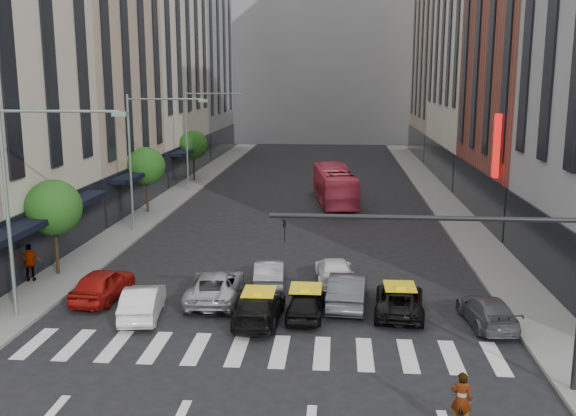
% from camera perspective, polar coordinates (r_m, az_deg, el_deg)
% --- Properties ---
extents(ground, '(160.00, 160.00, 0.00)m').
position_cam_1_polar(ground, '(23.55, -2.59, -14.05)').
color(ground, black).
rests_on(ground, ground).
extents(sidewalk_left, '(3.00, 96.00, 0.15)m').
position_cam_1_polar(sidewalk_left, '(53.97, -10.82, 0.47)').
color(sidewalk_left, slate).
rests_on(sidewalk_left, ground).
extents(sidewalk_right, '(3.00, 96.00, 0.15)m').
position_cam_1_polar(sidewalk_right, '(52.81, 14.02, 0.09)').
color(sidewalk_right, slate).
rests_on(sidewalk_right, ground).
extents(building_left_b, '(8.00, 16.00, 24.00)m').
position_cam_1_polar(building_left_b, '(52.93, -17.80, 12.91)').
color(building_left_b, tan).
rests_on(building_left_b, ground).
extents(building_left_c, '(8.00, 20.00, 36.00)m').
position_cam_1_polar(building_left_c, '(70.37, -12.36, 17.57)').
color(building_left_c, beige).
rests_on(building_left_c, ground).
extents(building_left_d, '(8.00, 18.00, 30.00)m').
position_cam_1_polar(building_left_d, '(88.46, -8.63, 14.43)').
color(building_left_d, gray).
rests_on(building_left_d, ground).
extents(building_right_b, '(8.00, 18.00, 26.00)m').
position_cam_1_polar(building_right_b, '(50.26, 21.71, 13.90)').
color(building_right_b, brown).
rests_on(building_right_b, ground).
extents(building_right_d, '(8.00, 18.00, 28.00)m').
position_cam_1_polar(building_right_d, '(87.36, 14.34, 13.60)').
color(building_right_d, tan).
rests_on(building_right_d, ground).
extents(building_far, '(30.00, 10.00, 36.00)m').
position_cam_1_polar(building_far, '(106.42, 3.17, 15.62)').
color(building_far, gray).
rests_on(building_far, ground).
extents(tree_near, '(2.88, 2.88, 4.95)m').
position_cam_1_polar(tree_near, '(34.91, -20.11, 0.02)').
color(tree_near, black).
rests_on(tree_near, sidewalk_left).
extents(tree_mid, '(2.88, 2.88, 4.95)m').
position_cam_1_polar(tree_mid, '(49.70, -12.51, 3.65)').
color(tree_mid, black).
rests_on(tree_mid, sidewalk_left).
extents(tree_far, '(2.88, 2.88, 4.95)m').
position_cam_1_polar(tree_far, '(65.06, -8.42, 5.57)').
color(tree_far, black).
rests_on(tree_far, sidewalk_left).
extents(streetlamp_near, '(5.38, 0.25, 9.00)m').
position_cam_1_polar(streetlamp_near, '(28.46, -22.16, 2.04)').
color(streetlamp_near, gray).
rests_on(streetlamp_near, sidewalk_left).
extents(streetlamp_mid, '(5.38, 0.25, 9.00)m').
position_cam_1_polar(streetlamp_mid, '(43.23, -12.71, 5.53)').
color(streetlamp_mid, gray).
rests_on(streetlamp_mid, sidewalk_left).
extents(streetlamp_far, '(5.38, 0.25, 9.00)m').
position_cam_1_polar(streetlamp_far, '(58.65, -8.11, 7.16)').
color(streetlamp_far, gray).
rests_on(streetlamp_far, sidewalk_left).
extents(traffic_signal, '(10.10, 0.20, 6.00)m').
position_cam_1_polar(traffic_signal, '(21.46, 17.85, -4.41)').
color(traffic_signal, black).
rests_on(traffic_signal, ground).
extents(liberty_sign, '(0.30, 0.70, 4.00)m').
position_cam_1_polar(liberty_sign, '(42.47, 18.05, 5.28)').
color(liberty_sign, red).
rests_on(liberty_sign, ground).
extents(car_red, '(2.06, 4.48, 1.49)m').
position_cam_1_polar(car_red, '(31.26, -16.13, -6.51)').
color(car_red, '#9D120E').
rests_on(car_red, ground).
extents(car_white_front, '(2.04, 4.38, 1.39)m').
position_cam_1_polar(car_white_front, '(28.63, -12.78, -8.11)').
color(car_white_front, silver).
rests_on(car_white_front, ground).
extents(car_silver, '(2.66, 5.26, 1.43)m').
position_cam_1_polar(car_silver, '(30.12, -6.48, -6.87)').
color(car_silver, '#AFAEB3').
rests_on(car_silver, ground).
extents(taxi_left, '(2.02, 4.62, 1.32)m').
position_cam_1_polar(taxi_left, '(27.42, -2.58, -8.78)').
color(taxi_left, black).
rests_on(taxi_left, ground).
extents(taxi_center, '(1.67, 3.84, 1.29)m').
position_cam_1_polar(taxi_center, '(27.93, 1.59, -8.43)').
color(taxi_center, black).
rests_on(taxi_center, ground).
extents(car_grey_mid, '(1.95, 4.74, 1.53)m').
position_cam_1_polar(car_grey_mid, '(29.39, 5.32, -7.21)').
color(car_grey_mid, '#3D3E44').
rests_on(car_grey_mid, ground).
extents(taxi_right, '(2.45, 4.63, 1.24)m').
position_cam_1_polar(taxi_right, '(28.71, 9.87, -8.09)').
color(taxi_right, black).
rests_on(taxi_right, ground).
extents(car_grey_curb, '(2.13, 4.37, 1.23)m').
position_cam_1_polar(car_grey_curb, '(28.33, 17.29, -8.74)').
color(car_grey_curb, '#46484E').
rests_on(car_grey_curb, ground).
extents(car_row2_left, '(1.74, 4.18, 1.34)m').
position_cam_1_polar(car_row2_left, '(31.99, -1.67, -5.78)').
color(car_row2_left, gray).
rests_on(car_row2_left, ground).
extents(car_row2_right, '(2.14, 4.51, 1.27)m').
position_cam_1_polar(car_row2_right, '(32.54, 4.14, -5.57)').
color(car_row2_right, white).
rests_on(car_row2_right, ground).
extents(bus, '(3.93, 11.27, 3.07)m').
position_cam_1_polar(bus, '(52.93, 4.16, 2.04)').
color(bus, '#E3425F').
rests_on(bus, ground).
extents(rider, '(0.69, 0.54, 1.65)m').
position_cam_1_polar(rider, '(19.57, 15.26, -14.24)').
color(rider, gray).
rests_on(rider, motorcycle).
extents(pedestrian_far, '(1.19, 0.72, 1.90)m').
position_cam_1_polar(pedestrian_far, '(34.65, -21.95, -4.53)').
color(pedestrian_far, gray).
rests_on(pedestrian_far, sidewalk_left).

